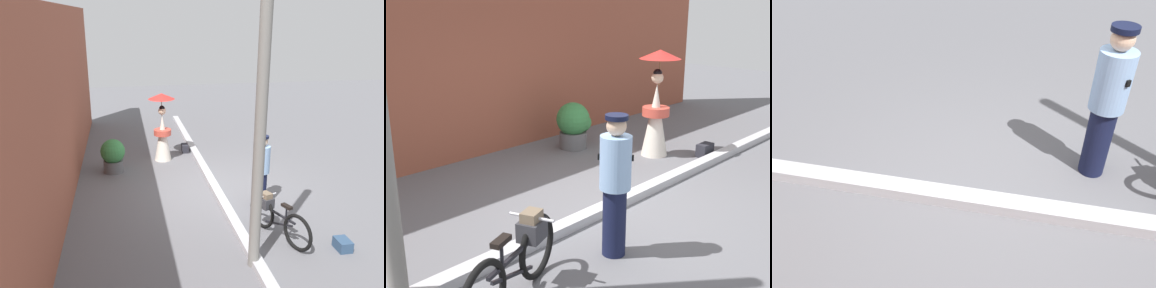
{
  "view_description": "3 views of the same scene",
  "coord_description": "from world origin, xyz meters",
  "views": [
    {
      "loc": [
        -8.61,
        2.07,
        3.98
      ],
      "look_at": [
        -0.14,
        0.58,
        1.22
      ],
      "focal_mm": 37.87,
      "sensor_mm": 36.0,
      "label": 1
    },
    {
      "loc": [
        -4.65,
        -3.73,
        2.68
      ],
      "look_at": [
        -0.24,
        0.48,
        0.86
      ],
      "focal_mm": 44.04,
      "sensor_mm": 36.0,
      "label": 2
    },
    {
      "loc": [
        -0.32,
        2.66,
        2.72
      ],
      "look_at": [
        0.14,
        0.51,
        1.1
      ],
      "focal_mm": 36.31,
      "sensor_mm": 36.0,
      "label": 3
    }
  ],
  "objects": [
    {
      "name": "building_wall",
      "position": [
        0.0,
        3.46,
        2.1
      ],
      "size": [
        14.0,
        0.4,
        4.2
      ],
      "primitive_type": "cube",
      "color": "brown",
      "rests_on": "ground_plane"
    },
    {
      "name": "person_officer",
      "position": [
        -0.98,
        -0.77,
        0.84
      ],
      "size": [
        0.34,
        0.34,
        1.59
      ],
      "color": "#141938",
      "rests_on": "ground_plane"
    },
    {
      "name": "backpack_on_pavement",
      "position": [
        -2.89,
        -1.66,
        0.1
      ],
      "size": [
        0.32,
        0.24,
        0.2
      ],
      "color": "navy",
      "rests_on": "ground_plane"
    },
    {
      "name": "utility_pole",
      "position": [
        -3.07,
        0.06,
        2.4
      ],
      "size": [
        0.18,
        0.18,
        4.8
      ],
      "primitive_type": "cylinder",
      "color": "slate",
      "rests_on": "ground_plane"
    },
    {
      "name": "potted_plant_by_door",
      "position": [
        1.62,
        2.36,
        0.47
      ],
      "size": [
        0.66,
        0.64,
        0.89
      ],
      "color": "#59595B",
      "rests_on": "ground_plane"
    },
    {
      "name": "ground_plane",
      "position": [
        0.0,
        0.0,
        0.0
      ],
      "size": [
        30.0,
        30.0,
        0.0
      ],
      "primitive_type": "plane",
      "color": "slate"
    },
    {
      "name": "backpack_spare",
      "position": [
        2.89,
        0.26,
        0.12
      ],
      "size": [
        0.34,
        0.19,
        0.24
      ],
      "color": "#26262D",
      "rests_on": "ground_plane"
    },
    {
      "name": "sidewalk_curb",
      "position": [
        0.0,
        0.0,
        0.06
      ],
      "size": [
        14.0,
        0.2,
        0.12
      ],
      "primitive_type": "cube",
      "color": "#B2B2B7",
      "rests_on": "ground_plane"
    },
    {
      "name": "person_with_parasol",
      "position": [
        2.33,
        0.99,
        0.93
      ],
      "size": [
        0.74,
        0.74,
        1.92
      ],
      "color": "silver",
      "rests_on": "ground_plane"
    },
    {
      "name": "bicycle_near_officer",
      "position": [
        -2.24,
        -0.64,
        0.4
      ],
      "size": [
        1.55,
        0.69,
        0.76
      ],
      "color": "black",
      "rests_on": "ground_plane"
    }
  ]
}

